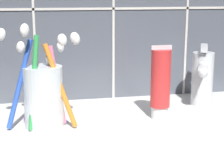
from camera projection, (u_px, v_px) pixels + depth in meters
The scene contains 4 objects.
sink_counter at pixel (125, 131), 69.77cm from camera, with size 70.22×39.90×2.00cm, color silver.
toothbrush_cup at pixel (43, 93), 68.12cm from camera, with size 14.98×10.10×19.30cm.
toothpaste_tube at pixel (160, 83), 72.19cm from camera, with size 4.00×3.81×14.48cm.
sink_faucet at pixel (202, 77), 81.22cm from camera, with size 5.87×9.56×13.21cm.
Camera 1 is at (-15.40, -63.89, 26.14)cm, focal length 60.00 mm.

